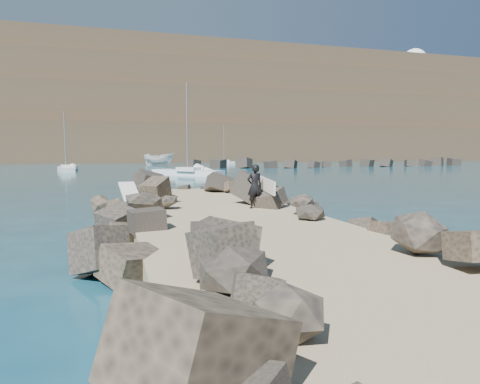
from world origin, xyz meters
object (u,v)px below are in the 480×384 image
at_px(boat_imported, 159,159).
at_px(radome, 414,65).
at_px(sailboat_a, 66,169).
at_px(surfer_with_board, 256,186).
at_px(surfboard_resting, 130,195).

bearing_deg(boat_imported, radome, -33.59).
bearing_deg(radome, sailboat_a, -142.41).
distance_m(radome, sailboat_a, 180.58).
bearing_deg(radome, surfer_with_board, -129.69).
height_order(surfboard_resting, sailboat_a, sailboat_a).
bearing_deg(boat_imported, sailboat_a, 172.88).
bearing_deg(surfboard_resting, sailboat_a, 94.17).
height_order(surfer_with_board, sailboat_a, sailboat_a).
distance_m(boat_imported, sailboat_a, 29.79).
bearing_deg(radome, surfboard_resting, -130.99).
bearing_deg(sailboat_a, radome, 37.59).
relative_size(surfboard_resting, surfer_with_board, 1.24).
bearing_deg(surfboard_resting, radome, 44.66).
relative_size(surfboard_resting, sailboat_a, 0.30).
xyz_separation_m(surfer_with_board, sailboat_a, (-11.20, 47.07, -1.06)).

